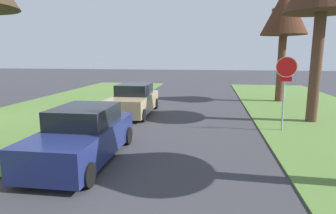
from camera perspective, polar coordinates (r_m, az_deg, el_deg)
stop_sign_far at (r=12.10m, az=22.74°, el=5.52°), size 0.81×0.32×2.97m
street_tree_right_far at (r=20.16m, az=22.61°, el=17.21°), size 2.91×2.91×7.30m
parked_sedan_navy at (r=8.69m, az=-16.86°, el=-5.63°), size 1.99×4.43×1.57m
parked_sedan_tan at (r=14.90m, az=-6.95°, el=1.35°), size 1.99×4.43×1.57m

